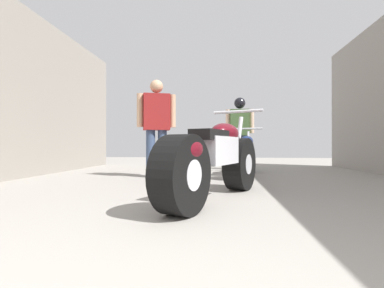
% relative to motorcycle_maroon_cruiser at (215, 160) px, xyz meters
% --- Properties ---
extents(ground_plane, '(18.29, 18.29, 0.00)m').
position_rel_motorcycle_maroon_cruiser_xyz_m(ground_plane, '(-0.12, 0.87, -0.40)').
color(ground_plane, gray).
extents(motorcycle_maroon_cruiser, '(1.02, 2.01, 0.97)m').
position_rel_motorcycle_maroon_cruiser_xyz_m(motorcycle_maroon_cruiser, '(0.00, 0.00, 0.00)').
color(motorcycle_maroon_cruiser, black).
rests_on(motorcycle_maroon_cruiser, ground_plane).
extents(motorcycle_black_naked, '(0.63, 1.94, 0.90)m').
position_rel_motorcycle_maroon_cruiser_xyz_m(motorcycle_black_naked, '(0.50, 2.43, -0.03)').
color(motorcycle_black_naked, black).
rests_on(motorcycle_black_naked, ground_plane).
extents(mechanic_in_blue, '(0.67, 0.36, 1.67)m').
position_rel_motorcycle_maroon_cruiser_xyz_m(mechanic_in_blue, '(-1.05, 2.00, 0.54)').
color(mechanic_in_blue, '#384766').
rests_on(mechanic_in_blue, ground_plane).
extents(mechanic_with_helmet, '(0.64, 0.25, 1.63)m').
position_rel_motorcycle_maroon_cruiser_xyz_m(mechanic_with_helmet, '(0.48, 3.72, 0.57)').
color(mechanic_with_helmet, '#384766').
rests_on(mechanic_with_helmet, ground_plane).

